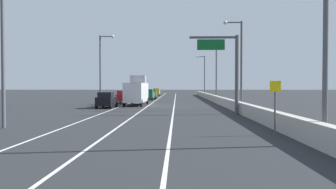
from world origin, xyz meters
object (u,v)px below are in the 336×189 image
at_px(overhead_sign_gantry, 229,65).
at_px(car_green_0, 149,95).
at_px(lamp_post_right_near, 320,20).
at_px(lamp_post_right_fourth, 203,73).
at_px(lamp_post_right_third, 215,69).
at_px(lamp_post_left_mid, 102,65).
at_px(car_yellow_4, 156,92).
at_px(car_silver_5, 134,94).
at_px(box_truck, 137,92).
at_px(lamp_post_right_second, 239,59).
at_px(car_red_2, 123,97).
at_px(lamp_post_left_near, 7,39).
at_px(car_gray_1, 152,94).
at_px(car_black_3, 107,100).
at_px(speed_advisory_sign, 275,103).

distance_m(overhead_sign_gantry, car_green_0, 34.63).
relative_size(lamp_post_right_near, lamp_post_right_fourth, 1.00).
distance_m(lamp_post_right_third, lamp_post_left_mid, 21.28).
height_order(overhead_sign_gantry, car_yellow_4, overhead_sign_gantry).
height_order(lamp_post_right_fourth, car_green_0, lamp_post_right_fourth).
xyz_separation_m(lamp_post_right_near, lamp_post_right_third, (0.20, 45.64, 0.00)).
relative_size(lamp_post_right_near, car_silver_5, 2.23).
bearing_deg(box_truck, car_silver_5, 97.90).
xyz_separation_m(lamp_post_right_second, lamp_post_left_mid, (-17.59, 10.56, 0.00)).
bearing_deg(car_red_2, lamp_post_left_near, -94.28).
bearing_deg(lamp_post_left_mid, lamp_post_right_third, 35.18).
bearing_deg(car_gray_1, lamp_post_right_near, -78.25).
distance_m(lamp_post_right_near, car_black_3, 30.57).
distance_m(car_green_0, car_yellow_4, 27.25).
bearing_deg(lamp_post_right_second, car_gray_1, 109.92).
height_order(speed_advisory_sign, lamp_post_left_mid, lamp_post_left_mid).
xyz_separation_m(car_silver_5, box_truck, (3.05, -22.01, 0.88)).
bearing_deg(speed_advisory_sign, car_green_0, 102.91).
bearing_deg(lamp_post_right_third, lamp_post_left_near, -113.93).
distance_m(speed_advisory_sign, box_truck, 31.08).
relative_size(lamp_post_right_fourth, car_gray_1, 2.31).
bearing_deg(speed_advisory_sign, car_gray_1, 101.25).
bearing_deg(lamp_post_right_second, lamp_post_right_near, -90.99).
bearing_deg(lamp_post_right_third, lamp_post_right_near, -90.25).
bearing_deg(lamp_post_right_second, car_silver_5, 116.37).
bearing_deg(car_silver_5, car_black_3, -89.86).
distance_m(lamp_post_right_near, car_green_0, 51.51).
xyz_separation_m(overhead_sign_gantry, speed_advisory_sign, (0.44, -13.94, -2.96)).
bearing_deg(lamp_post_right_fourth, car_green_0, -122.41).
xyz_separation_m(car_green_0, car_yellow_4, (-0.17, 27.24, -0.03)).
xyz_separation_m(speed_advisory_sign, car_green_0, (-10.73, 46.80, -0.74)).
distance_m(car_gray_1, box_truck, 23.95).
bearing_deg(car_gray_1, overhead_sign_gantry, -75.50).
relative_size(lamp_post_left_mid, box_truck, 1.18).
xyz_separation_m(car_gray_1, car_yellow_4, (-0.35, 21.03, -0.01)).
bearing_deg(lamp_post_left_near, car_yellow_4, 85.68).
bearing_deg(overhead_sign_gantry, lamp_post_right_near, -84.75).
distance_m(lamp_post_right_third, car_red_2, 17.47).
height_order(car_black_3, box_truck, box_truck).
relative_size(car_yellow_4, car_silver_5, 0.97).
distance_m(lamp_post_right_fourth, car_red_2, 33.89).
bearing_deg(lamp_post_left_mid, car_gray_1, 76.35).
relative_size(overhead_sign_gantry, car_yellow_4, 1.72).
height_order(lamp_post_left_mid, car_black_3, lamp_post_left_mid).
bearing_deg(lamp_post_right_second, lamp_post_left_mid, 149.01).
relative_size(speed_advisory_sign, box_truck, 0.36).
xyz_separation_m(lamp_post_left_near, car_yellow_4, (5.38, 71.15, -4.74)).
xyz_separation_m(car_green_0, box_truck, (-0.25, -17.72, 0.89)).
xyz_separation_m(speed_advisory_sign, lamp_post_right_third, (1.32, 42.53, 3.96)).
xyz_separation_m(car_gray_1, car_black_3, (-3.42, -29.95, -0.02)).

